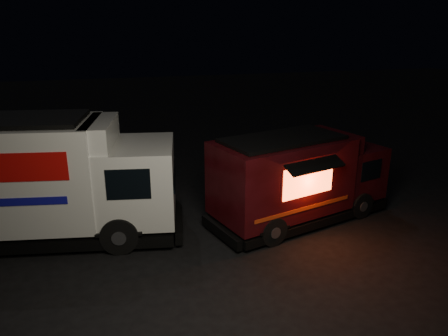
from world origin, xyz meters
TOP-DOWN VIEW (x-y plane):
  - ground at (0.00, 0.00)m, footprint 80.00×80.00m
  - white_truck at (-5.04, 2.03)m, footprint 8.09×3.94m
  - red_truck at (2.50, 1.23)m, footprint 6.29×3.70m

SIDE VIEW (x-z plane):
  - ground at x=0.00m, z-range 0.00..0.00m
  - red_truck at x=2.50m, z-range 0.00..2.76m
  - white_truck at x=-5.04m, z-range 0.00..3.52m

